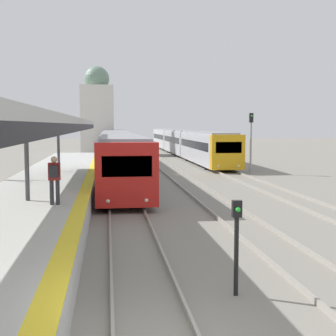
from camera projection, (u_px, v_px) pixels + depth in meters
platform_canopy at (27, 122)px, 16.72m from camera, size 4.00×27.51×2.97m
person_on_platform at (54, 176)px, 15.95m from camera, size 0.40×0.40×1.66m
train_near at (116, 146)px, 43.32m from camera, size 2.64×49.19×3.07m
train_far at (182, 141)px, 57.45m from camera, size 2.60×45.05×3.05m
signal_post_near at (237, 238)px, 9.96m from camera, size 0.20×0.21×2.07m
signal_mast_far at (251, 135)px, 35.14m from camera, size 0.28×0.29×4.56m
distant_domed_building at (97, 113)px, 58.88m from camera, size 4.07×4.07×10.99m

